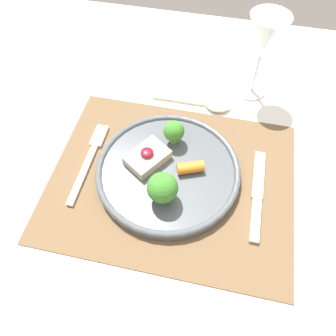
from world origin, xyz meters
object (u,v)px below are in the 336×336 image
Objects in this scene: dinner_plate at (167,170)px; spoon at (211,104)px; knife at (257,200)px; fork at (91,157)px; wine_glass_near at (265,40)px.

dinner_plate is 0.20m from spoon.
knife is 1.08× the size of spoon.
fork is (-0.15, 0.01, -0.01)m from dinner_plate.
knife is 1.03× the size of wine_glass_near.
wine_glass_near reaches higher than dinner_plate.
dinner_plate is at bearing -117.64° from wine_glass_near.
spoon is (-0.11, 0.22, 0.00)m from knife.
dinner_plate is at bearing -4.25° from fork.
spoon reaches higher than fork.
spoon is 0.95× the size of wine_glass_near.
dinner_plate reaches higher than knife.
spoon is at bearing -141.30° from wine_glass_near.
dinner_plate reaches higher than spoon.
dinner_plate is 1.42× the size of fork.
wine_glass_near is at bearing 39.45° from fork.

